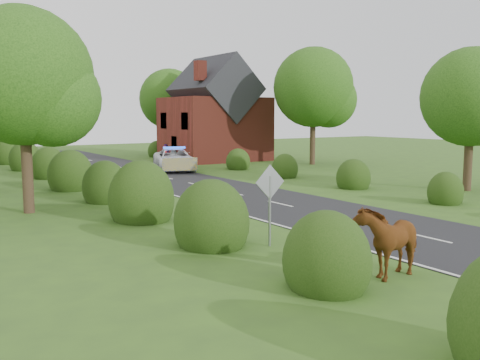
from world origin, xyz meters
TOP-DOWN VIEW (x-y plane):
  - ground at (0.00, 0.00)m, footprint 120.00×120.00m
  - road at (0.00, 15.00)m, footprint 6.00×70.00m
  - road_markings at (-1.60, 12.93)m, footprint 4.96×70.00m
  - hedgerow_left at (-6.51, 11.69)m, footprint 2.75×50.41m
  - hedgerow_right at (6.60, 11.21)m, footprint 2.10×45.78m
  - tree_left_a at (-9.75, 11.86)m, footprint 5.74×5.60m
  - tree_right_a at (11.23, 5.87)m, footprint 5.33×5.20m
  - tree_right_b at (14.29, 21.84)m, footprint 6.56×6.40m
  - tree_right_c at (9.27, 37.85)m, footprint 6.15×6.00m
  - road_sign at (-5.00, 2.00)m, footprint 1.06×0.08m
  - house at (9.49, 30.00)m, footprint 8.00×7.40m
  - cow at (-4.26, -2.00)m, footprint 2.31×1.50m
  - police_van at (2.50, 23.84)m, footprint 4.30×6.24m
  - pedestrian_red at (3.53, 27.75)m, footprint 0.63×0.48m
  - pedestrian_purple at (4.43, 29.45)m, footprint 0.98×0.96m

SIDE VIEW (x-z plane):
  - ground at x=0.00m, z-range 0.00..0.00m
  - road at x=0.00m, z-range 0.00..0.02m
  - road_markings at x=-1.60m, z-range 0.02..0.03m
  - hedgerow_right at x=6.60m, z-range -0.50..1.60m
  - hedgerow_left at x=-6.51m, z-range -0.75..2.25m
  - cow at x=-4.26m, z-range 0.00..1.52m
  - pedestrian_red at x=3.53m, z-range 0.00..1.56m
  - police_van at x=2.50m, z-range -0.07..1.66m
  - pedestrian_purple at x=4.43m, z-range 0.00..1.59m
  - road_sign at x=-5.00m, z-range 0.39..2.92m
  - house at x=9.49m, z-range -0.80..8.37m
  - tree_right_a at x=11.23m, z-range 0.96..8.52m
  - tree_left_a at x=-9.75m, z-range 1.15..9.53m
  - tree_right_c at x=9.27m, z-range 1.05..9.63m
  - tree_right_b at x=14.29m, z-range 1.24..10.64m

